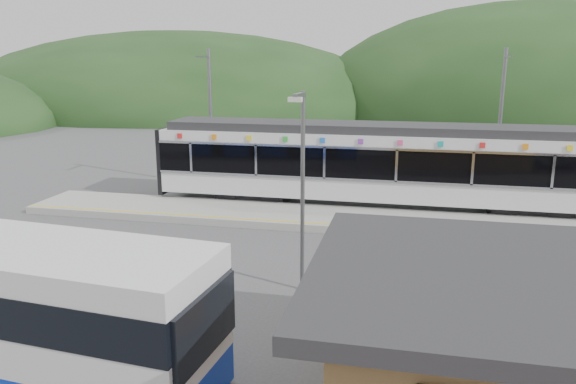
# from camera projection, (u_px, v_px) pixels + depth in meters

# --- Properties ---
(ground) EXTENTS (120.00, 120.00, 0.00)m
(ground) POSITION_uv_depth(u_px,v_px,m) (317.00, 248.00, 19.84)
(ground) COLOR #4C4C4F
(ground) RESTS_ON ground
(hills) EXTENTS (146.00, 149.00, 26.00)m
(hills) POSITION_uv_depth(u_px,v_px,m) (483.00, 218.00, 23.57)
(hills) COLOR #1E3D19
(hills) RESTS_ON ground
(platform) EXTENTS (26.00, 3.20, 0.30)m
(platform) POSITION_uv_depth(u_px,v_px,m) (330.00, 218.00, 22.94)
(platform) COLOR #9E9E99
(platform) RESTS_ON ground
(yellow_line) EXTENTS (26.00, 0.10, 0.01)m
(yellow_line) POSITION_uv_depth(u_px,v_px,m) (326.00, 224.00, 21.67)
(yellow_line) COLOR yellow
(yellow_line) RESTS_ON platform
(train) EXTENTS (20.44, 3.01, 3.74)m
(train) POSITION_uv_depth(u_px,v_px,m) (386.00, 163.00, 24.63)
(train) COLOR black
(train) RESTS_ON ground
(catenary_mast_west) EXTENTS (0.18, 1.80, 7.00)m
(catenary_mast_west) POSITION_uv_depth(u_px,v_px,m) (210.00, 116.00, 28.58)
(catenary_mast_west) COLOR slate
(catenary_mast_west) RESTS_ON ground
(catenary_mast_east) EXTENTS (0.18, 1.80, 7.00)m
(catenary_mast_east) POSITION_uv_depth(u_px,v_px,m) (500.00, 123.00, 25.65)
(catenary_mast_east) COLOR slate
(catenary_mast_east) RESTS_ON ground
(station_shelter) EXTENTS (9.20, 6.20, 3.00)m
(station_shelter) POSITION_uv_depth(u_px,v_px,m) (574.00, 356.00, 9.67)
(station_shelter) COLOR olive
(station_shelter) RESTS_ON ground
(lamp_post) EXTENTS (0.36, 1.01, 5.70)m
(lamp_post) POSITION_uv_depth(u_px,v_px,m) (302.00, 175.00, 15.39)
(lamp_post) COLOR slate
(lamp_post) RESTS_ON ground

